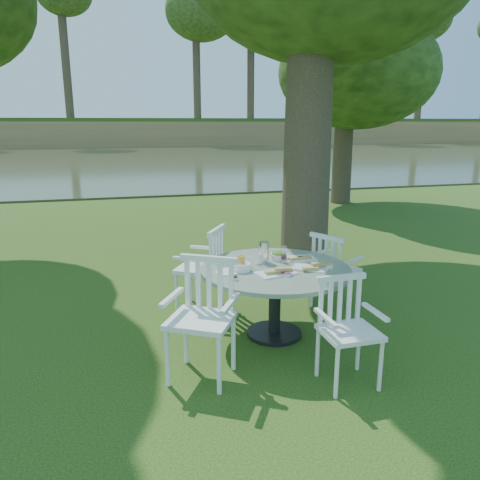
# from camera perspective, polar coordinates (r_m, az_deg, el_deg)

# --- Properties ---
(ground) EXTENTS (140.00, 140.00, 0.00)m
(ground) POSITION_cam_1_polar(r_m,az_deg,el_deg) (5.31, 0.57, -9.44)
(ground) COLOR #1B380B
(ground) RESTS_ON ground
(table) EXTENTS (1.50, 1.50, 0.73)m
(table) POSITION_cam_1_polar(r_m,az_deg,el_deg) (4.70, 4.31, -4.84)
(table) COLOR black
(table) RESTS_ON ground
(chair_ne) EXTENTS (0.59, 0.60, 0.90)m
(chair_ne) POSITION_cam_1_polar(r_m,az_deg,el_deg) (5.46, 11.06, -3.10)
(chair_ne) COLOR white
(chair_ne) RESTS_ON ground
(chair_nw) EXTENTS (0.66, 0.67, 0.98)m
(chair_nw) POSITION_cam_1_polar(r_m,az_deg,el_deg) (5.33, -4.03, -2.77)
(chair_nw) COLOR white
(chair_nw) RESTS_ON ground
(chair_sw) EXTENTS (0.69, 0.67, 1.02)m
(chair_sw) POSITION_cam_1_polar(r_m,az_deg,el_deg) (4.02, -4.32, -8.22)
(chair_sw) COLOR white
(chair_sw) RESTS_ON ground
(chair_se) EXTENTS (0.45, 0.43, 0.89)m
(chair_se) POSITION_cam_1_polar(r_m,az_deg,el_deg) (4.04, 12.67, -9.61)
(chair_se) COLOR white
(chair_se) RESTS_ON ground
(tableware) EXTENTS (1.16, 0.80, 0.22)m
(tableware) POSITION_cam_1_polar(r_m,az_deg,el_deg) (4.71, 3.24, -2.64)
(tableware) COLOR white
(tableware) RESTS_ON table
(river) EXTENTS (100.00, 28.00, 0.12)m
(river) POSITION_cam_1_polar(r_m,az_deg,el_deg) (27.80, -12.44, 9.43)
(river) COLOR #313821
(river) RESTS_ON ground
(far_bank) EXTENTS (100.00, 18.00, 15.20)m
(far_bank) POSITION_cam_1_polar(r_m,az_deg,el_deg) (46.12, -13.81, 20.13)
(far_bank) COLOR olive
(far_bank) RESTS_ON ground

